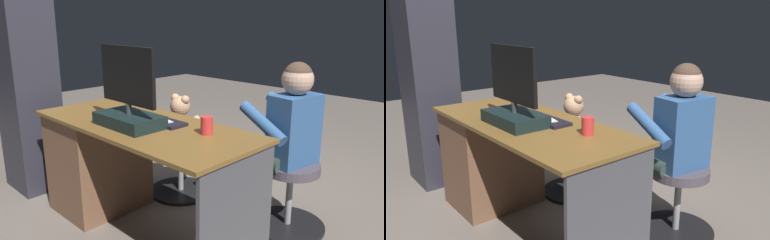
# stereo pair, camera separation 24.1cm
# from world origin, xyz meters

# --- Properties ---
(ground_plane) EXTENTS (10.00, 10.00, 0.00)m
(ground_plane) POSITION_xyz_m (0.00, 0.00, 0.00)
(ground_plane) COLOR slate
(desk) EXTENTS (1.58, 0.65, 0.76)m
(desk) POSITION_xyz_m (0.42, 0.31, 0.40)
(desk) COLOR brown
(desk) RESTS_ON ground_plane
(monitor) EXTENTS (0.49, 0.25, 0.48)m
(monitor) POSITION_xyz_m (0.00, 0.40, 0.89)
(monitor) COLOR black
(monitor) RESTS_ON desk
(keyboard) EXTENTS (0.42, 0.14, 0.02)m
(keyboard) POSITION_xyz_m (-0.04, 0.22, 0.77)
(keyboard) COLOR black
(keyboard) RESTS_ON desk
(computer_mouse) EXTENTS (0.06, 0.10, 0.04)m
(computer_mouse) POSITION_xyz_m (0.28, 0.19, 0.77)
(computer_mouse) COLOR #24242E
(computer_mouse) RESTS_ON desk
(cup) EXTENTS (0.07, 0.07, 0.10)m
(cup) POSITION_xyz_m (-0.45, 0.19, 0.81)
(cup) COLOR red
(cup) RESTS_ON desk
(tv_remote) EXTENTS (0.10, 0.15, 0.02)m
(tv_remote) POSITION_xyz_m (0.26, 0.40, 0.77)
(tv_remote) COLOR black
(tv_remote) RESTS_ON desk
(notebook_binder) EXTENTS (0.28, 0.34, 0.02)m
(notebook_binder) POSITION_xyz_m (-0.04, 0.33, 0.77)
(notebook_binder) COLOR silver
(notebook_binder) RESTS_ON desk
(office_chair_teddy) EXTENTS (0.51, 0.51, 0.47)m
(office_chair_teddy) POSITION_xyz_m (0.26, -0.27, 0.26)
(office_chair_teddy) COLOR black
(office_chair_teddy) RESTS_ON ground_plane
(teddy_bear) EXTENTS (0.24, 0.25, 0.35)m
(teddy_bear) POSITION_xyz_m (0.26, -0.28, 0.63)
(teddy_bear) COLOR tan
(teddy_bear) RESTS_ON office_chair_teddy
(visitor_chair) EXTENTS (0.50, 0.50, 0.47)m
(visitor_chair) POSITION_xyz_m (-0.65, -0.42, 0.25)
(visitor_chair) COLOR black
(visitor_chair) RESTS_ON ground_plane
(person) EXTENTS (0.59, 0.52, 1.13)m
(person) POSITION_xyz_m (-0.56, -0.40, 0.68)
(person) COLOR #2F568A
(person) RESTS_ON ground_plane
(equipment_rack) EXTENTS (0.44, 0.36, 1.56)m
(equipment_rack) POSITION_xyz_m (1.24, 0.49, 0.78)
(equipment_rack) COLOR #2B2A35
(equipment_rack) RESTS_ON ground_plane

